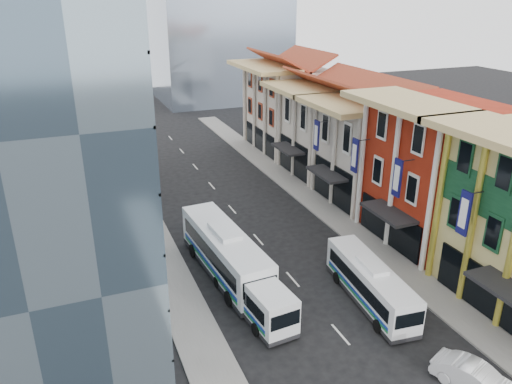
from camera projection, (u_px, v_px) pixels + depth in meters
name	position (u px, v px, depth m)	size (l,w,h in m)	color
sidewalk_right	(343.00, 223.00, 46.54)	(3.00, 90.00, 0.15)	slate
sidewalk_left	(162.00, 256.00, 40.73)	(3.00, 90.00, 0.15)	slate
shophouse_red	(435.00, 173.00, 41.89)	(8.00, 10.00, 12.00)	maroon
shophouse_cream_near	(370.00, 153.00, 50.46)	(8.00, 9.00, 10.00)	beige
shophouse_cream_mid	(326.00, 131.00, 58.22)	(8.00, 9.00, 10.00)	beige
shophouse_cream_far	(288.00, 109.00, 67.08)	(8.00, 12.00, 11.00)	beige
office_tower	(13.00, 85.00, 29.65)	(12.00, 26.00, 30.00)	#44596C
office_block_far	(48.00, 125.00, 52.82)	(10.00, 18.00, 14.00)	gray
bus_left_near	(249.00, 285.00, 34.05)	(2.31, 9.86, 3.16)	white
bus_left_far	(225.00, 251.00, 37.65)	(2.83, 12.10, 3.88)	white
bus_right	(370.00, 283.00, 34.35)	(2.26, 9.66, 3.10)	white
sedan_right	(476.00, 378.00, 26.94)	(1.63, 4.66, 1.54)	white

